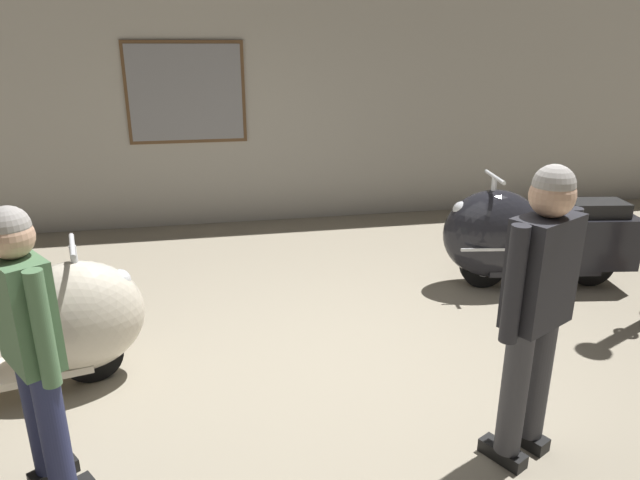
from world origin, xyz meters
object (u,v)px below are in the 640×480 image
Objects in this scene: scooter_0 at (34,329)px; visitor_0 at (30,339)px; visitor_1 at (538,299)px; scooter_1 at (522,237)px.

scooter_0 is 1.12m from visitor_0.
scooter_0 is at bearing 73.38° from visitor_0.
visitor_1 is at bearing -38.44° from visitor_0.
scooter_1 is at bearing -56.58° from visitor_1.
scooter_0 is 1.11× the size of visitor_0.
visitor_1 reaches higher than scooter_1.
visitor_0 reaches higher than scooter_1.
visitor_0 is 2.54m from visitor_1.
visitor_1 is at bearing 69.50° from scooter_1.
scooter_1 is 1.20× the size of visitor_0.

